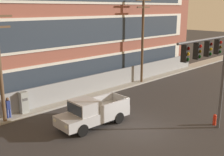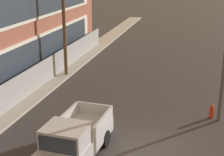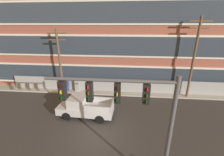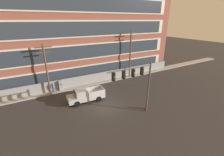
{
  "view_description": "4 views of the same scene",
  "coord_description": "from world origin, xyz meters",
  "px_view_note": "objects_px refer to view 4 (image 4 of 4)",
  "views": [
    {
      "loc": [
        -13.41,
        -10.8,
        7.9
      ],
      "look_at": [
        2.39,
        5.2,
        2.24
      ],
      "focal_mm": 45.0,
      "sensor_mm": 36.0,
      "label": 1
    },
    {
      "loc": [
        -13.96,
        -2.01,
        8.15
      ],
      "look_at": [
        2.29,
        2.26,
        2.57
      ],
      "focal_mm": 55.0,
      "sensor_mm": 36.0,
      "label": 2
    },
    {
      "loc": [
        1.96,
        -9.11,
        8.41
      ],
      "look_at": [
        0.73,
        3.98,
        3.59
      ],
      "focal_mm": 24.0,
      "sensor_mm": 36.0,
      "label": 3
    },
    {
      "loc": [
        -7.79,
        -15.38,
        10.93
      ],
      "look_at": [
        1.78,
        1.51,
        3.36
      ],
      "focal_mm": 24.0,
      "sensor_mm": 36.0,
      "label": 4
    }
  ],
  "objects_px": {
    "electrical_cabinet": "(61,86)",
    "fire_hydrant": "(146,107)",
    "pickup_truck_silver": "(85,95)",
    "traffic_signal_mast": "(137,79)",
    "utility_pole_near_corner": "(46,68)",
    "pedestrian_near_cabinet": "(53,87)",
    "utility_pole_midblock": "(130,53)"
  },
  "relations": [
    {
      "from": "utility_pole_near_corner",
      "to": "electrical_cabinet",
      "type": "bearing_deg",
      "value": 15.49
    },
    {
      "from": "traffic_signal_mast",
      "to": "electrical_cabinet",
      "type": "distance_m",
      "value": 13.59
    },
    {
      "from": "traffic_signal_mast",
      "to": "utility_pole_near_corner",
      "type": "bearing_deg",
      "value": 126.38
    },
    {
      "from": "pickup_truck_silver",
      "to": "fire_hydrant",
      "type": "distance_m",
      "value": 8.48
    },
    {
      "from": "traffic_signal_mast",
      "to": "fire_hydrant",
      "type": "relative_size",
      "value": 8.29
    },
    {
      "from": "traffic_signal_mast",
      "to": "utility_pole_near_corner",
      "type": "xyz_separation_m",
      "value": [
        -8.03,
        10.9,
        -0.48
      ]
    },
    {
      "from": "utility_pole_near_corner",
      "to": "electrical_cabinet",
      "type": "relative_size",
      "value": 4.37
    },
    {
      "from": "electrical_cabinet",
      "to": "pedestrian_near_cabinet",
      "type": "bearing_deg",
      "value": -174.5
    },
    {
      "from": "pickup_truck_silver",
      "to": "fire_hydrant",
      "type": "height_order",
      "value": "pickup_truck_silver"
    },
    {
      "from": "utility_pole_midblock",
      "to": "fire_hydrant",
      "type": "relative_size",
      "value": 11.7
    },
    {
      "from": "electrical_cabinet",
      "to": "fire_hydrant",
      "type": "relative_size",
      "value": 2.31
    },
    {
      "from": "utility_pole_midblock",
      "to": "electrical_cabinet",
      "type": "distance_m",
      "value": 14.06
    },
    {
      "from": "fire_hydrant",
      "to": "traffic_signal_mast",
      "type": "bearing_deg",
      "value": -169.5
    },
    {
      "from": "fire_hydrant",
      "to": "pickup_truck_silver",
      "type": "bearing_deg",
      "value": 136.3
    },
    {
      "from": "pickup_truck_silver",
      "to": "electrical_cabinet",
      "type": "relative_size",
      "value": 2.96
    },
    {
      "from": "fire_hydrant",
      "to": "utility_pole_midblock",
      "type": "bearing_deg",
      "value": 64.8
    },
    {
      "from": "electrical_cabinet",
      "to": "pedestrian_near_cabinet",
      "type": "xyz_separation_m",
      "value": [
        -1.28,
        -0.12,
        0.07
      ]
    },
    {
      "from": "utility_pole_midblock",
      "to": "utility_pole_near_corner",
      "type": "bearing_deg",
      "value": -179.41
    },
    {
      "from": "traffic_signal_mast",
      "to": "utility_pole_midblock",
      "type": "bearing_deg",
      "value": 57.08
    },
    {
      "from": "traffic_signal_mast",
      "to": "utility_pole_midblock",
      "type": "xyz_separation_m",
      "value": [
        7.16,
        11.06,
        0.17
      ]
    },
    {
      "from": "electrical_cabinet",
      "to": "pedestrian_near_cabinet",
      "type": "height_order",
      "value": "electrical_cabinet"
    },
    {
      "from": "traffic_signal_mast",
      "to": "pickup_truck_silver",
      "type": "height_order",
      "value": "traffic_signal_mast"
    },
    {
      "from": "pickup_truck_silver",
      "to": "electrical_cabinet",
      "type": "bearing_deg",
      "value": 114.21
    },
    {
      "from": "electrical_cabinet",
      "to": "fire_hydrant",
      "type": "xyz_separation_m",
      "value": [
        8.43,
        -10.99,
        -0.52
      ]
    },
    {
      "from": "utility_pole_near_corner",
      "to": "pedestrian_near_cabinet",
      "type": "bearing_deg",
      "value": 37.78
    },
    {
      "from": "utility_pole_near_corner",
      "to": "electrical_cabinet",
      "type": "distance_m",
      "value": 3.89
    },
    {
      "from": "pickup_truck_silver",
      "to": "fire_hydrant",
      "type": "xyz_separation_m",
      "value": [
        6.12,
        -5.85,
        -0.55
      ]
    },
    {
      "from": "pickup_truck_silver",
      "to": "fire_hydrant",
      "type": "relative_size",
      "value": 6.83
    },
    {
      "from": "electrical_cabinet",
      "to": "fire_hydrant",
      "type": "height_order",
      "value": "electrical_cabinet"
    },
    {
      "from": "pickup_truck_silver",
      "to": "pedestrian_near_cabinet",
      "type": "height_order",
      "value": "pickup_truck_silver"
    },
    {
      "from": "pickup_truck_silver",
      "to": "utility_pole_near_corner",
      "type": "distance_m",
      "value": 7.06
    },
    {
      "from": "utility_pole_midblock",
      "to": "fire_hydrant",
      "type": "bearing_deg",
      "value": -115.2
    }
  ]
}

